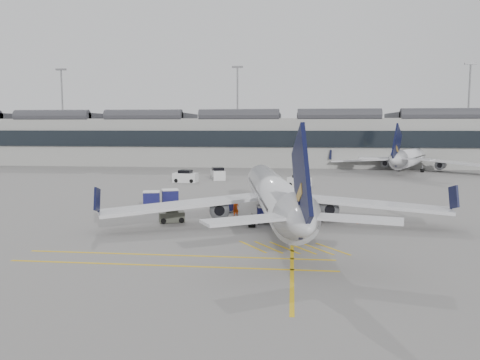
# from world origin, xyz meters

# --- Properties ---
(ground) EXTENTS (220.00, 220.00, 0.00)m
(ground) POSITION_xyz_m (0.00, 0.00, 0.00)
(ground) COLOR gray
(ground) RESTS_ON ground
(terminal) EXTENTS (200.00, 20.45, 12.40)m
(terminal) POSITION_xyz_m (0.00, 71.93, 6.14)
(terminal) COLOR #9E9E99
(terminal) RESTS_ON ground
(light_masts) EXTENTS (113.00, 0.60, 25.45)m
(light_masts) POSITION_xyz_m (-1.67, 86.00, 14.49)
(light_masts) COLOR slate
(light_masts) RESTS_ON ground
(apron_markings) EXTENTS (0.25, 60.00, 0.01)m
(apron_markings) POSITION_xyz_m (10.00, 10.00, 0.01)
(apron_markings) COLOR gold
(apron_markings) RESTS_ON ground
(airliner_main) EXTENTS (31.74, 34.93, 9.33)m
(airliner_main) POSITION_xyz_m (8.31, 1.78, 2.74)
(airliner_main) COLOR silver
(airliner_main) RESTS_ON ground
(airliner_far) EXTENTS (31.06, 34.28, 9.78)m
(airliner_far) POSITION_xyz_m (34.64, 58.23, 2.87)
(airliner_far) COLOR silver
(airliner_far) RESTS_ON ground
(belt_loader) EXTENTS (4.56, 1.89, 1.82)m
(belt_loader) POSITION_xyz_m (11.43, 4.07, 0.53)
(belt_loader) COLOR beige
(belt_loader) RESTS_ON ground
(baggage_cart_a) EXTENTS (1.75, 1.52, 1.64)m
(baggage_cart_a) POSITION_xyz_m (7.45, 1.89, 0.88)
(baggage_cart_a) COLOR gray
(baggage_cart_a) RESTS_ON ground
(baggage_cart_b) EXTENTS (1.80, 1.61, 1.61)m
(baggage_cart_b) POSITION_xyz_m (3.03, 7.29, 0.86)
(baggage_cart_b) COLOR gray
(baggage_cart_b) RESTS_ON ground
(baggage_cart_c) EXTENTS (2.36, 2.16, 2.03)m
(baggage_cart_c) POSITION_xyz_m (-3.81, 9.77, 1.09)
(baggage_cart_c) COLOR gray
(baggage_cart_c) RESTS_ON ground
(baggage_cart_d) EXTENTS (2.27, 2.03, 2.03)m
(baggage_cart_d) POSITION_xyz_m (-5.44, 8.00, 1.09)
(baggage_cart_d) COLOR gray
(baggage_cart_d) RESTS_ON ground
(ramp_agent_a) EXTENTS (0.72, 0.58, 1.71)m
(ramp_agent_a) POSITION_xyz_m (4.34, 4.57, 0.85)
(ramp_agent_a) COLOR #F2480C
(ramp_agent_a) RESTS_ON ground
(ramp_agent_b) EXTENTS (0.99, 0.90, 1.66)m
(ramp_agent_b) POSITION_xyz_m (1.86, 6.34, 0.83)
(ramp_agent_b) COLOR orange
(ramp_agent_b) RESTS_ON ground
(pushback_tug) EXTENTS (2.70, 2.14, 1.32)m
(pushback_tug) POSITION_xyz_m (-1.45, 1.42, 0.59)
(pushback_tug) COLOR #494C40
(pushback_tug) RESTS_ON ground
(safety_cone_nose) EXTENTS (0.41, 0.41, 0.57)m
(safety_cone_nose) POSITION_xyz_m (12.30, 24.25, 0.28)
(safety_cone_nose) COLOR #F24C0A
(safety_cone_nose) RESTS_ON ground
(safety_cone_engine) EXTENTS (0.38, 0.38, 0.53)m
(safety_cone_engine) POSITION_xyz_m (16.17, 2.90, 0.27)
(safety_cone_engine) COLOR #F24C0A
(safety_cone_engine) RESTS_ON ground
(service_van_left) EXTENTS (4.11, 2.35, 2.02)m
(service_van_left) POSITION_xyz_m (-7.53, 33.60, 0.90)
(service_van_left) COLOR silver
(service_van_left) RESTS_ON ground
(service_van_mid) EXTENTS (3.17, 4.53, 2.11)m
(service_van_mid) POSITION_xyz_m (-2.84, 38.15, 0.94)
(service_van_mid) COLOR silver
(service_van_mid) RESTS_ON ground
(service_van_right) EXTENTS (3.84, 2.86, 1.77)m
(service_van_right) POSITION_xyz_m (11.09, 30.38, 0.79)
(service_van_right) COLOR silver
(service_van_right) RESTS_ON ground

